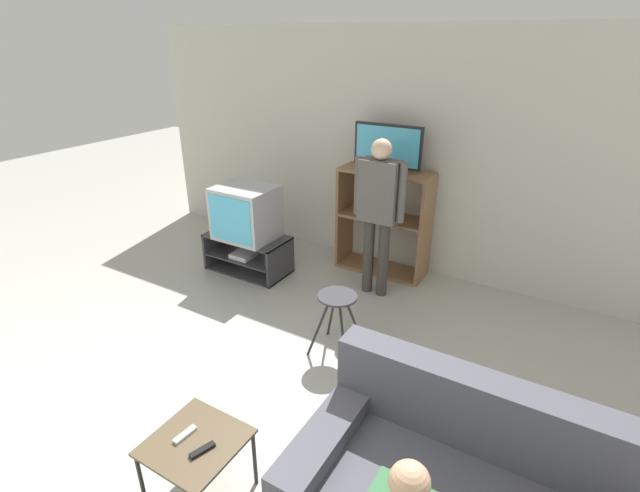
{
  "coord_description": "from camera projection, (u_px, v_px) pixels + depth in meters",
  "views": [
    {
      "loc": [
        1.93,
        -0.86,
        2.48
      ],
      "look_at": [
        0.16,
        2.12,
        0.9
      ],
      "focal_mm": 26.0,
      "sensor_mm": 36.0,
      "label": 1
    }
  ],
  "objects": [
    {
      "name": "wall_back",
      "position": [
        389.0,
        153.0,
        5.09
      ],
      "size": [
        6.4,
        0.06,
        2.6
      ],
      "color": "beige",
      "rests_on": "ground_plane"
    },
    {
      "name": "remote_control_black",
      "position": [
        202.0,
        450.0,
        2.5
      ],
      "size": [
        0.08,
        0.15,
        0.02
      ],
      "primitive_type": "cube",
      "rotation": [
        0.0,
        0.0,
        -0.32
      ],
      "color": "black",
      "rests_on": "snack_table"
    },
    {
      "name": "folding_stool",
      "position": [
        337.0,
        306.0,
        3.81
      ],
      "size": [
        0.39,
        0.36,
        0.56
      ],
      "color": "black",
      "rests_on": "ground_plane"
    },
    {
      "name": "tv_stand",
      "position": [
        248.0,
        253.0,
        5.28
      ],
      "size": [
        0.93,
        0.5,
        0.43
      ],
      "color": "#38383D",
      "rests_on": "ground_plane"
    },
    {
      "name": "remote_control_white",
      "position": [
        185.0,
        435.0,
        2.6
      ],
      "size": [
        0.05,
        0.15,
        0.02
      ],
      "primitive_type": "cube",
      "rotation": [
        0.0,
        0.0,
        -0.09
      ],
      "color": "silver",
      "rests_on": "snack_table"
    },
    {
      "name": "television_main",
      "position": [
        246.0,
        213.0,
        5.05
      ],
      "size": [
        0.63,
        0.54,
        0.58
      ],
      "color": "#B2B2B7",
      "rests_on": "tv_stand"
    },
    {
      "name": "media_shelf",
      "position": [
        383.0,
        221.0,
        5.13
      ],
      "size": [
        1.0,
        0.4,
        1.18
      ],
      "color": "#8E6642",
      "rests_on": "ground_plane"
    },
    {
      "name": "person_standing_adult",
      "position": [
        379.0,
        204.0,
        4.5
      ],
      "size": [
        0.53,
        0.2,
        1.62
      ],
      "color": "#3D3833",
      "rests_on": "ground_plane"
    },
    {
      "name": "television_flat",
      "position": [
        387.0,
        149.0,
        4.79
      ],
      "size": [
        0.74,
        0.2,
        0.48
      ],
      "color": "black",
      "rests_on": "media_shelf"
    },
    {
      "name": "snack_table",
      "position": [
        196.0,
        447.0,
        2.59
      ],
      "size": [
        0.5,
        0.5,
        0.43
      ],
      "color": "brown",
      "rests_on": "ground_plane"
    }
  ]
}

